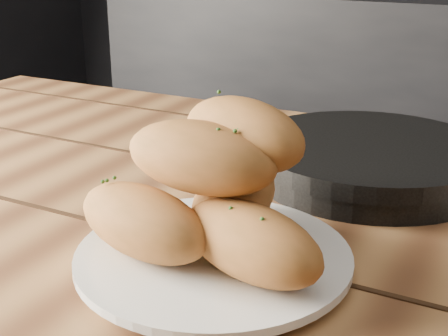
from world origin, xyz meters
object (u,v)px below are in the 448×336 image
plate (214,259)px  skillet (371,159)px  bread_rolls (213,191)px  table (300,304)px

plate → skillet: (0.06, 0.29, 0.01)m
plate → bread_rolls: size_ratio=0.97×
plate → skillet: skillet is taller
bread_rolls → skillet: size_ratio=0.59×
table → bread_rolls: bearing=-107.0°
table → bread_rolls: (-0.04, -0.13, 0.17)m
bread_rolls → plate: bearing=-62.9°
table → bread_rolls: 0.22m
table → plate: 0.17m
bread_rolls → skillet: bread_rolls is taller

